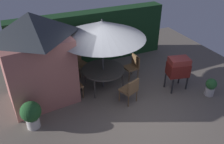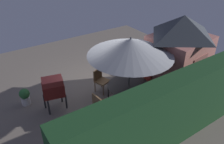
# 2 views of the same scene
# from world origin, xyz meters

# --- Properties ---
(ground_plane) EXTENTS (11.00, 11.00, 0.00)m
(ground_plane) POSITION_xyz_m (0.00, 0.00, 0.00)
(ground_plane) COLOR #6B6056
(hedge_backdrop) EXTENTS (6.38, 0.61, 2.13)m
(hedge_backdrop) POSITION_xyz_m (0.00, 3.50, 1.07)
(hedge_backdrop) COLOR #193D1E
(hedge_backdrop) RESTS_ON ground
(garden_shed) EXTENTS (2.29, 2.04, 2.91)m
(garden_shed) POSITION_xyz_m (-2.39, 1.68, 1.49)
(garden_shed) COLOR #B26B60
(garden_shed) RESTS_ON ground
(patio_table) EXTENTS (1.48, 1.48, 0.73)m
(patio_table) POSITION_xyz_m (-0.30, 1.42, 0.68)
(patio_table) COLOR #47423D
(patio_table) RESTS_ON ground
(patio_umbrella) EXTENTS (2.80, 2.80, 2.50)m
(patio_umbrella) POSITION_xyz_m (-0.30, 1.42, 2.17)
(patio_umbrella) COLOR #4C4C51
(patio_umbrella) RESTS_ON ground
(bbq_grill) EXTENTS (0.80, 0.65, 1.20)m
(bbq_grill) POSITION_xyz_m (1.99, 0.29, 0.85)
(bbq_grill) COLOR maroon
(bbq_grill) RESTS_ON ground
(chair_near_shed) EXTENTS (0.52, 0.52, 0.90)m
(chair_near_shed) POSITION_xyz_m (-1.48, 1.26, 0.52)
(chair_near_shed) COLOR olive
(chair_near_shed) RESTS_ON ground
(chair_far_side) EXTENTS (0.59, 0.59, 0.90)m
(chair_far_side) POSITION_xyz_m (0.13, 0.23, 0.52)
(chair_far_side) COLOR olive
(chair_far_side) RESTS_ON ground
(chair_toward_hedge) EXTENTS (0.51, 0.51, 0.90)m
(chair_toward_hedge) POSITION_xyz_m (0.94, 1.55, 0.52)
(chair_toward_hedge) COLOR olive
(chair_toward_hedge) RESTS_ON ground
(chair_toward_house) EXTENTS (0.60, 0.60, 0.90)m
(chair_toward_house) POSITION_xyz_m (-0.82, 2.68, 0.52)
(chair_toward_house) COLOR olive
(chair_toward_house) RESTS_ON ground
(potted_plant_by_shed) EXTENTS (0.36, 0.36, 0.63)m
(potted_plant_by_shed) POSITION_xyz_m (2.79, -0.52, 0.34)
(potted_plant_by_shed) COLOR silver
(potted_plant_by_shed) RESTS_ON ground
(potted_plant_by_grill) EXTENTS (0.58, 0.58, 0.85)m
(potted_plant_by_grill) POSITION_xyz_m (-2.90, 0.37, 0.49)
(potted_plant_by_grill) COLOR silver
(potted_plant_by_grill) RESTS_ON ground
(person_in_red) EXTENTS (0.28, 0.37, 1.26)m
(person_in_red) POSITION_xyz_m (-1.40, 1.27, 0.78)
(person_in_red) COLOR #CC3D33
(person_in_red) RESTS_ON ground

